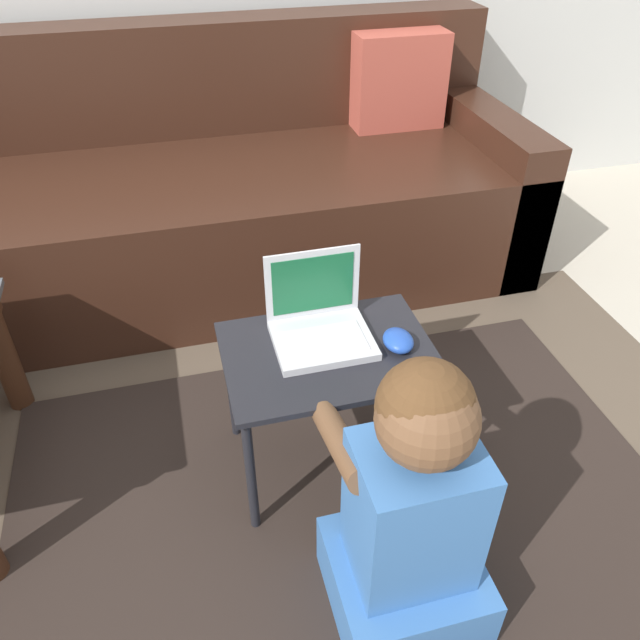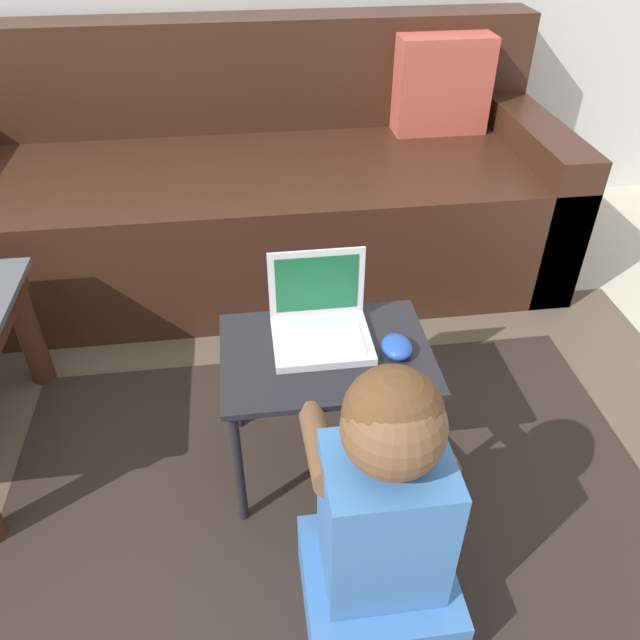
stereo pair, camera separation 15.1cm
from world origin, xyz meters
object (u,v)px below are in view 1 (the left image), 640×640
laptop_desk (328,368)px  computer_mouse (398,340)px  laptop (320,326)px  couch (220,196)px  person_seated (411,514)px

laptop_desk → computer_mouse: 0.19m
laptop → computer_mouse: bearing=-25.7°
couch → laptop: 1.06m
computer_mouse → person_seated: person_seated is taller
laptop_desk → laptop: bearing=96.5°
laptop → person_seated: bearing=-83.3°
laptop_desk → person_seated: 0.44m
couch → laptop_desk: size_ratio=4.47×
person_seated → computer_mouse: bearing=74.1°
computer_mouse → person_seated: bearing=-105.9°
laptop_desk → person_seated: size_ratio=0.73×
couch → person_seated: (0.18, -1.54, 0.01)m
laptop_desk → laptop: (-0.01, 0.06, 0.09)m
person_seated → couch: bearing=96.7°
laptop → person_seated: person_seated is taller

